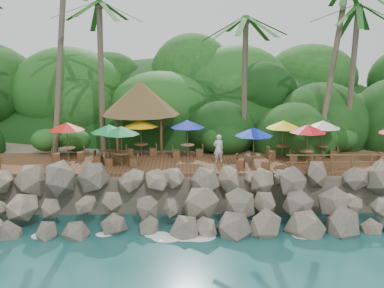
{
  "coord_description": "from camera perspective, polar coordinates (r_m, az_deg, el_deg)",
  "views": [
    {
      "loc": [
        -0.46,
        -19.77,
        8.86
      ],
      "look_at": [
        0.0,
        6.0,
        3.4
      ],
      "focal_mm": 41.47,
      "sensor_mm": 36.0,
      "label": 1
    }
  ],
  "objects": [
    {
      "name": "seawall",
      "position": [
        23.1,
        0.18,
        -7.54
      ],
      "size": [
        29.0,
        4.0,
        2.3
      ],
      "primitive_type": null,
      "color": "gray",
      "rests_on": "ground"
    },
    {
      "name": "jungle_foliage",
      "position": [
        35.89,
        -0.25,
        -2.33
      ],
      "size": [
        44.0,
        16.0,
        12.0
      ],
      "primitive_type": null,
      "color": "#143811",
      "rests_on": "ground"
    },
    {
      "name": "palapa",
      "position": [
        29.5,
        -6.64,
        5.91
      ],
      "size": [
        5.17,
        5.17,
        4.6
      ],
      "color": "brown",
      "rests_on": "ground"
    },
    {
      "name": "ground",
      "position": [
        21.67,
        0.29,
        -12.17
      ],
      "size": [
        140.0,
        140.0,
        0.0
      ],
      "primitive_type": "plane",
      "color": "#19514F",
      "rests_on": "ground"
    },
    {
      "name": "terrace",
      "position": [
        26.62,
        0.0,
        -2.53
      ],
      "size": [
        26.0,
        5.0,
        0.2
      ],
      "primitive_type": "cube",
      "color": "brown",
      "rests_on": "land_base"
    },
    {
      "name": "dining_clusters",
      "position": [
        26.14,
        0.8,
        1.8
      ],
      "size": [
        25.77,
        5.3,
        2.35
      ],
      "color": "brown",
      "rests_on": "terrace"
    },
    {
      "name": "railing",
      "position": [
        26.05,
        20.97,
        -2.06
      ],
      "size": [
        8.3,
        0.1,
        1.0
      ],
      "color": "brown",
      "rests_on": "terrace"
    },
    {
      "name": "jungle_hill",
      "position": [
        44.17,
        -0.4,
        0.39
      ],
      "size": [
        44.8,
        28.0,
        15.4
      ],
      "primitive_type": "ellipsoid",
      "color": "#143811",
      "rests_on": "ground"
    },
    {
      "name": "foam_line",
      "position": [
        21.93,
        0.27,
        -11.78
      ],
      "size": [
        25.2,
        0.8,
        0.06
      ],
      "color": "white",
      "rests_on": "ground"
    },
    {
      "name": "waiter",
      "position": [
        26.38,
        3.42,
        -0.58
      ],
      "size": [
        0.7,
        0.55,
        1.68
      ],
      "primitive_type": "imported",
      "rotation": [
        0.0,
        0.0,
        3.42
      ],
      "color": "white",
      "rests_on": "terrace"
    },
    {
      "name": "land_base",
      "position": [
        36.62,
        -0.28,
        -0.35
      ],
      "size": [
        32.0,
        25.2,
        2.1
      ],
      "primitive_type": "cube",
      "color": "gray",
      "rests_on": "ground"
    }
  ]
}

